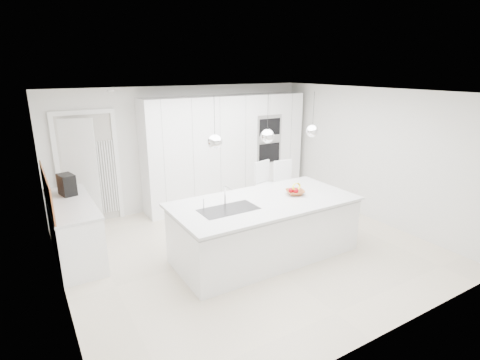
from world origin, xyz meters
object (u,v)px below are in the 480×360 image
fruit_bowl (295,192)px  espresso_machine (67,185)px  bar_stool_right (287,193)px  bar_stool_left (266,195)px  island_base (265,230)px

fruit_bowl → espresso_machine: 3.63m
bar_stool_right → espresso_machine: bearing=170.1°
fruit_bowl → bar_stool_right: (0.50, 0.84, -0.34)m
bar_stool_left → island_base: bearing=-139.7°
island_base → bar_stool_right: (1.09, 0.86, 0.16)m
espresso_machine → bar_stool_left: size_ratio=0.28×
fruit_bowl → espresso_machine: (-3.11, 1.86, 0.13)m
island_base → bar_stool_left: 1.20m
bar_stool_left → bar_stool_right: size_ratio=1.01×
fruit_bowl → bar_stool_right: bearing=59.0°
island_base → espresso_machine: bearing=143.2°
island_base → bar_stool_left: bearing=54.8°
fruit_bowl → espresso_machine: bearing=149.1°
fruit_bowl → island_base: bearing=-177.3°
bar_stool_left → bar_stool_right: 0.42m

